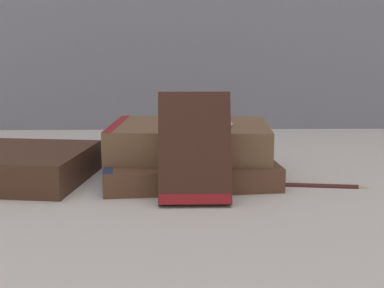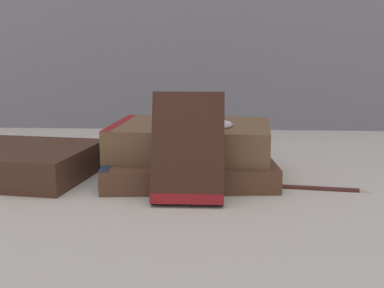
{
  "view_description": "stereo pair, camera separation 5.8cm",
  "coord_description": "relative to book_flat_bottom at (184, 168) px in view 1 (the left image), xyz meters",
  "views": [
    {
      "loc": [
        0.01,
        -0.7,
        0.19
      ],
      "look_at": [
        0.03,
        0.01,
        0.05
      ],
      "focal_mm": 50.0,
      "sensor_mm": 36.0,
      "label": 1
    },
    {
      "loc": [
        0.07,
        -0.7,
        0.19
      ],
      "look_at": [
        0.03,
        0.01,
        0.05
      ],
      "focal_mm": 50.0,
      "sensor_mm": 36.0,
      "label": 2
    }
  ],
  "objects": [
    {
      "name": "book_flat_bottom",
      "position": [
        0.0,
        0.0,
        0.0
      ],
      "size": [
        0.24,
        0.2,
        0.03
      ],
      "rotation": [
        0.0,
        0.0,
        0.09
      ],
      "color": "brown",
      "rests_on": "ground_plane"
    },
    {
      "name": "ground_plane",
      "position": [
        -0.02,
        -0.02,
        -0.02
      ],
      "size": [
        3.0,
        3.0,
        0.0
      ],
      "primitive_type": "plane",
      "color": "silver"
    },
    {
      "name": "book_flat_top",
      "position": [
        0.0,
        0.01,
        0.04
      ],
      "size": [
        0.23,
        0.18,
        0.05
      ],
      "rotation": [
        0.0,
        0.0,
        -0.06
      ],
      "color": "brown",
      "rests_on": "book_flat_bottom"
    },
    {
      "name": "book_leaning_front",
      "position": [
        0.01,
        -0.11,
        0.04
      ],
      "size": [
        0.09,
        0.06,
        0.13
      ],
      "rotation": [
        -0.33,
        0.0,
        0.0
      ],
      "color": "#422319",
      "rests_on": "ground_plane"
    },
    {
      "name": "pocket_watch",
      "position": [
        0.04,
        -0.01,
        0.06
      ],
      "size": [
        0.06,
        0.06,
        0.01
      ],
      "color": "white",
      "rests_on": "book_flat_top"
    },
    {
      "name": "reading_glasses",
      "position": [
        -0.02,
        0.17,
        -0.01
      ],
      "size": [
        0.1,
        0.05,
        0.0
      ],
      "rotation": [
        0.0,
        0.0,
        -0.02
      ],
      "color": "#ADADB2",
      "rests_on": "ground_plane"
    },
    {
      "name": "fountain_pen",
      "position": [
        0.17,
        -0.05,
        -0.01
      ],
      "size": [
        0.14,
        0.03,
        0.01
      ],
      "rotation": [
        0.0,
        0.0,
        -0.14
      ],
      "color": "#471E19",
      "rests_on": "ground_plane"
    }
  ]
}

